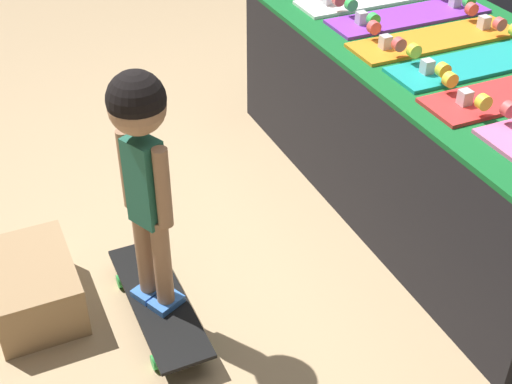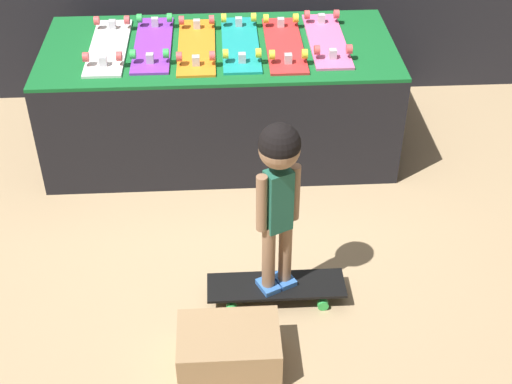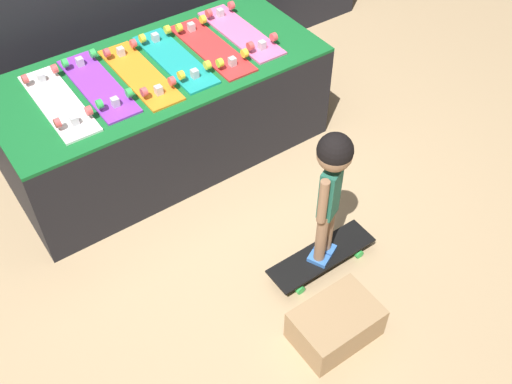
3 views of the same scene
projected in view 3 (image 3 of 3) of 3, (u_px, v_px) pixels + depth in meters
name	position (u px, v px, depth m)	size (l,w,h in m)	color
ground_plane	(214.00, 201.00, 3.78)	(16.00, 16.00, 0.00)	tan
display_rack	(163.00, 111.00, 3.86)	(2.03, 0.93, 0.68)	black
skateboard_white_on_rack	(58.00, 101.00, 3.36)	(0.21, 0.73, 0.09)	white
skateboard_purple_on_rack	(98.00, 84.00, 3.47)	(0.21, 0.73, 0.09)	purple
skateboard_orange_on_rack	(140.00, 73.00, 3.54)	(0.21, 0.73, 0.09)	orange
skateboard_teal_on_rack	(175.00, 58.00, 3.66)	(0.21, 0.73, 0.09)	teal
skateboard_red_on_rack	(211.00, 47.00, 3.74)	(0.21, 0.73, 0.09)	red
skateboard_pink_on_rack	(240.00, 31.00, 3.87)	(0.21, 0.73, 0.09)	pink
skateboard_on_floor	(322.00, 257.00, 3.38)	(0.65, 0.19, 0.09)	black
child	(332.00, 177.00, 2.93)	(0.20, 0.18, 0.88)	#3870C6
storage_box	(336.00, 324.00, 3.05)	(0.43, 0.30, 0.20)	#A37F56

